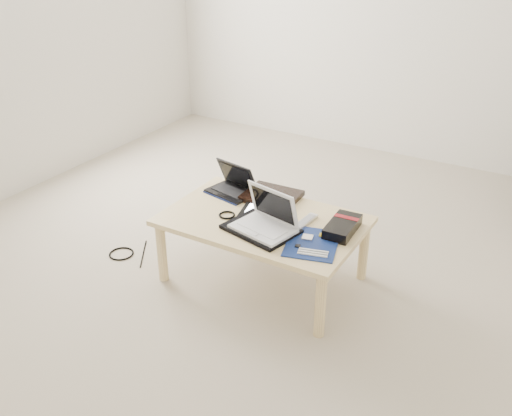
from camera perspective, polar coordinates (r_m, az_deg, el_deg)
The scene contains 13 objects.
ground at distance 3.72m, azimuth 0.35°, elevation -3.71°, with size 4.00×4.00×0.00m, color #C0B39C.
coffee_table at distance 3.21m, azimuth 0.71°, elevation -1.84°, with size 1.10×0.70×0.40m.
book at distance 3.41m, azimuth 1.57°, elevation 1.22°, with size 0.33×0.28×0.03m.
netbook at distance 3.47m, azimuth -2.34°, elevation 2.15°, with size 0.31×0.26×0.19m.
tablet at distance 3.24m, azimuth 0.81°, elevation -0.49°, with size 0.31×0.26×0.01m.
remote at distance 3.14m, azimuth 4.89°, elevation -1.42°, with size 0.07×0.22×0.02m.
neoprene_sleeve at distance 3.06m, azimuth 0.50°, elevation -2.12°, with size 0.37×0.27×0.02m, color black.
white_laptop at distance 3.03m, azimuth 1.04°, elevation -1.24°, with size 0.36×0.29×0.23m.
motherboard at distance 2.96m, azimuth 5.67°, elevation -3.54°, with size 0.33×0.38×0.02m.
gpu_box at distance 3.08m, azimuth 8.64°, elevation -1.87°, with size 0.15×0.28×0.06m.
cable_coil at distance 3.22m, azimuth -2.93°, elevation -0.70°, with size 0.09×0.09×0.01m, color black.
floor_cable_coil at distance 3.71m, azimuth -13.31°, elevation -4.47°, with size 0.16×0.16×0.01m, color black.
floor_cable_trail at distance 3.69m, azimuth -11.21°, elevation -4.50°, with size 0.01×0.01×0.32m, color black.
Camera 1 is at (1.59, -2.76, 1.92)m, focal length 40.00 mm.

